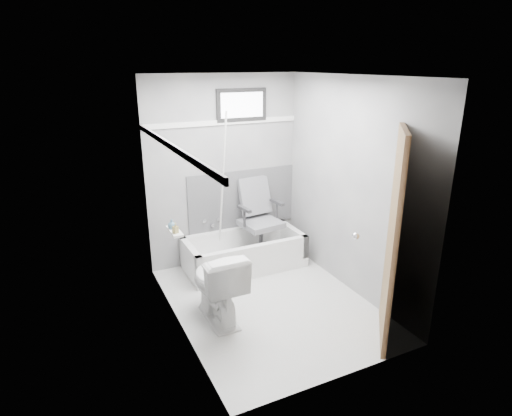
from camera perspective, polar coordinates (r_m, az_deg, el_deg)
floor at (r=4.84m, az=1.84°, el=-12.52°), size 2.60×2.60×0.00m
ceiling at (r=4.13m, az=2.20°, el=17.22°), size 2.60×2.60×0.00m
wall_back at (r=5.47m, az=-4.31°, el=4.88°), size 2.00×0.02×2.40m
wall_front at (r=3.31m, az=12.48°, el=-5.05°), size 2.00×0.02×2.40m
wall_left at (r=3.99m, az=-10.84°, el=-0.75°), size 0.02×2.60×2.40m
wall_right at (r=4.86m, az=12.53°, el=2.68°), size 0.02×2.60×2.40m
bathtub at (r=5.52m, az=-1.56°, el=-5.85°), size 1.50×0.70×0.42m
office_chair at (r=5.51m, az=0.67°, el=-1.37°), size 0.63×0.63×0.98m
toilet at (r=4.40m, az=-5.24°, el=-10.15°), size 0.45×0.79×0.78m
door at (r=4.04m, az=23.21°, el=-4.80°), size 0.78×0.78×2.00m
window at (r=5.42m, az=-1.94°, el=13.58°), size 0.66×0.04×0.40m
backerboard at (r=5.67m, az=-1.83°, el=1.21°), size 1.50×0.02×0.78m
trim_back at (r=5.35m, az=-4.43°, el=11.31°), size 2.00×0.02×0.06m
trim_left at (r=3.84m, az=-11.22°, el=8.03°), size 0.02×2.60×0.06m
pole at (r=5.26m, az=-4.51°, el=2.59°), size 0.02×0.41×1.92m
shelf at (r=4.40m, az=-10.80°, el=-3.06°), size 0.10×0.32×0.02m
soap_bottle_a at (r=4.30m, az=-10.70°, el=-2.64°), size 0.06×0.06×0.11m
soap_bottle_b at (r=4.43m, az=-11.18°, el=-2.10°), size 0.11×0.11×0.10m
faucet at (r=5.58m, az=-5.95°, el=-1.91°), size 0.26×0.10×0.16m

